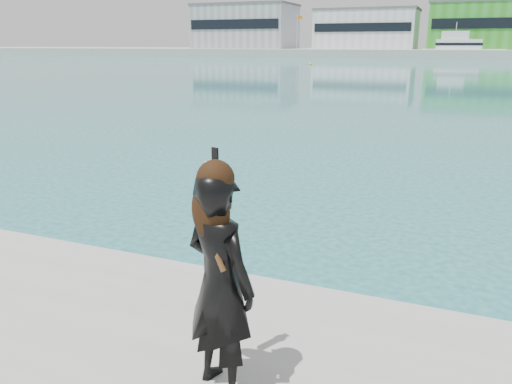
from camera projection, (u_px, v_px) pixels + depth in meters
far_quay at (459, 53)px, 120.03m from camera, size 320.00×40.00×2.00m
warehouse_grey_left at (246, 26)px, 136.07m from camera, size 26.52×16.36×11.50m
warehouse_white at (367, 29)px, 124.50m from camera, size 24.48×15.35×9.50m
warehouse_green at (499, 25)px, 113.57m from camera, size 30.60×16.36×10.50m
flagpole_left at (298, 30)px, 124.08m from camera, size 1.28×0.16×8.00m
motor_yacht at (461, 49)px, 105.51m from camera, size 16.45×4.99×7.62m
buoy_far at (310, 65)px, 80.50m from camera, size 0.50×0.50×0.50m
woman at (219, 277)px, 3.61m from camera, size 0.73×0.61×1.82m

